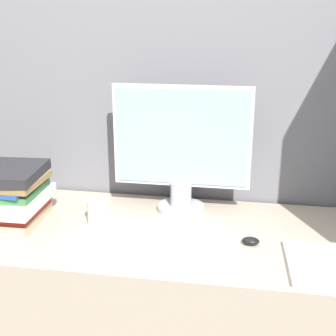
% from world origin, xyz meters
% --- Properties ---
extents(cubicle_panel_rear, '(1.91, 0.04, 1.80)m').
position_xyz_m(cubicle_panel_rear, '(0.00, 0.70, 0.90)').
color(cubicle_panel_rear, slate).
rests_on(cubicle_panel_rear, ground_plane).
extents(desk, '(1.51, 0.66, 0.76)m').
position_xyz_m(desk, '(0.00, 0.33, 0.38)').
color(desk, tan).
rests_on(desk, ground_plane).
extents(monitor, '(0.54, 0.19, 0.51)m').
position_xyz_m(monitor, '(0.05, 0.53, 1.01)').
color(monitor, '#B7B7BC').
rests_on(monitor, desk).
extents(keyboard, '(0.46, 0.13, 0.02)m').
position_xyz_m(keyboard, '(0.05, 0.27, 0.77)').
color(keyboard, silver).
rests_on(keyboard, desk).
extents(mouse, '(0.06, 0.04, 0.03)m').
position_xyz_m(mouse, '(0.33, 0.28, 0.77)').
color(mouse, black).
rests_on(mouse, desk).
extents(coffee_cup, '(0.08, 0.08, 0.10)m').
position_xyz_m(coffee_cup, '(-0.24, 0.35, 0.81)').
color(coffee_cup, white).
rests_on(coffee_cup, desk).
extents(book_stack, '(0.26, 0.30, 0.22)m').
position_xyz_m(book_stack, '(-0.56, 0.30, 0.87)').
color(book_stack, '#C6B78C').
rests_on(book_stack, desk).
extents(paper_pile, '(0.22, 0.28, 0.02)m').
position_xyz_m(paper_pile, '(0.55, 0.16, 0.77)').
color(paper_pile, white).
rests_on(paper_pile, desk).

